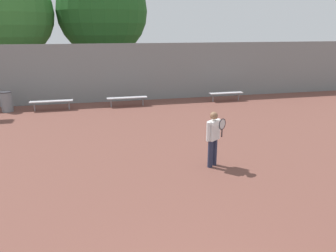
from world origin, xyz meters
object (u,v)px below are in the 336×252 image
at_px(bench_courtside_near, 51,101).
at_px(tennis_player, 213,136).
at_px(tree_dark_dense, 102,12).
at_px(bench_courtside_far, 226,93).
at_px(trash_bin, 7,102).
at_px(bench_by_gate, 127,98).
at_px(tree_green_tall, 8,13).

bearing_deg(bench_courtside_near, tennis_player, -57.80).
bearing_deg(tree_dark_dense, bench_courtside_far, -50.38).
bearing_deg(bench_courtside_near, trash_bin, 174.32).
bearing_deg(bench_by_gate, tree_green_tall, 134.51).
bearing_deg(bench_by_gate, bench_courtside_near, 180.00).
height_order(tree_green_tall, tree_dark_dense, tree_dark_dense).
height_order(bench_courtside_far, tree_dark_dense, tree_dark_dense).
distance_m(bench_courtside_near, bench_courtside_far, 8.97).
xyz_separation_m(tennis_player, tree_dark_dense, (-2.13, 15.35, 3.96)).
relative_size(bench_courtside_near, bench_by_gate, 0.98).
distance_m(bench_courtside_near, tree_green_tall, 8.21).
xyz_separation_m(bench_courtside_near, tree_green_tall, (-2.74, 6.47, 4.24)).
relative_size(bench_by_gate, trash_bin, 2.10).
xyz_separation_m(tennis_player, bench_by_gate, (-1.48, 8.11, -0.48)).
height_order(bench_courtside_near, tree_dark_dense, tree_dark_dense).
height_order(bench_courtside_far, trash_bin, trash_bin).
height_order(tennis_player, tree_green_tall, tree_green_tall).
bearing_deg(trash_bin, tree_green_tall, 96.55).
bearing_deg(bench_courtside_near, tree_dark_dense, 67.70).
distance_m(trash_bin, tree_dark_dense, 9.69).
relative_size(bench_courtside_far, tree_dark_dense, 0.23).
xyz_separation_m(bench_courtside_far, tree_green_tall, (-11.71, 6.47, 4.24)).
bearing_deg(tree_dark_dense, bench_by_gate, -84.87).
height_order(bench_courtside_far, bench_by_gate, same).
xyz_separation_m(tennis_player, tree_green_tall, (-7.84, 14.58, 3.76)).
relative_size(trash_bin, tree_green_tall, 0.13).
relative_size(bench_courtside_far, bench_by_gate, 0.92).
bearing_deg(bench_by_gate, tennis_player, -79.62).
bearing_deg(tennis_player, bench_courtside_far, 29.92).
relative_size(bench_courtside_near, bench_courtside_far, 1.07).
bearing_deg(bench_courtside_near, bench_courtside_far, 0.00).
xyz_separation_m(bench_courtside_far, bench_by_gate, (-5.35, -0.00, 0.00)).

